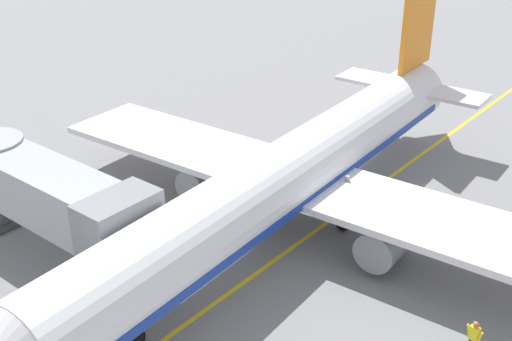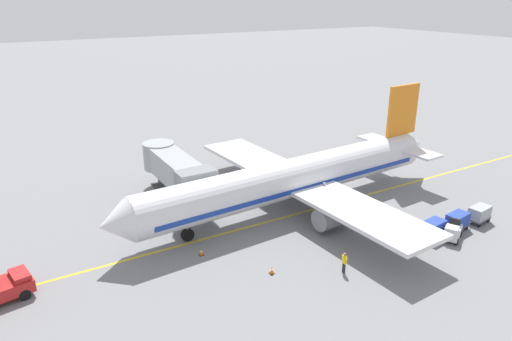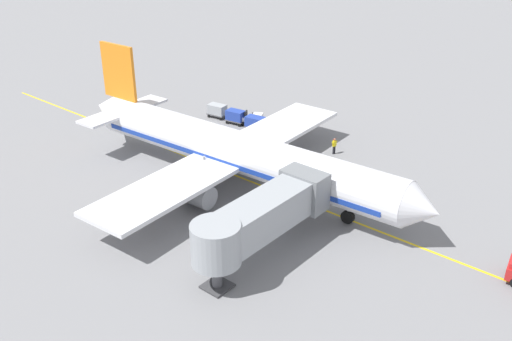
% 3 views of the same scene
% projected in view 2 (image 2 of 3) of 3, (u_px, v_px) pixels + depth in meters
% --- Properties ---
extents(ground_plane, '(400.00, 400.00, 0.00)m').
position_uv_depth(ground_plane, '(290.00, 216.00, 44.56)').
color(ground_plane, slate).
extents(gate_lead_in_line, '(0.24, 80.00, 0.01)m').
position_uv_depth(gate_lead_in_line, '(290.00, 216.00, 44.56)').
color(gate_lead_in_line, gold).
rests_on(gate_lead_in_line, ground).
extents(parked_airliner, '(30.25, 37.33, 10.63)m').
position_uv_depth(parked_airliner, '(295.00, 178.00, 44.94)').
color(parked_airliner, silver).
rests_on(parked_airliner, ground).
extents(jet_bridge, '(12.52, 3.50, 4.98)m').
position_uv_depth(jet_bridge, '(175.00, 169.00, 46.53)').
color(jet_bridge, '#93999E').
rests_on(jet_bridge, ground).
extents(baggage_tug_lead, '(2.23, 2.77, 1.62)m').
position_uv_depth(baggage_tug_lead, '(452.00, 232.00, 40.04)').
color(baggage_tug_lead, silver).
rests_on(baggage_tug_lead, ground).
extents(baggage_cart_front, '(1.59, 2.97, 1.58)m').
position_uv_depth(baggage_cart_front, '(433.00, 228.00, 40.20)').
color(baggage_cart_front, '#4C4C51').
rests_on(baggage_cart_front, ground).
extents(baggage_cart_second_in_train, '(1.59, 2.97, 1.58)m').
position_uv_depth(baggage_cart_second_in_train, '(457.00, 220.00, 41.54)').
color(baggage_cart_second_in_train, '#4C4C51').
rests_on(baggage_cart_second_in_train, ground).
extents(baggage_cart_third_in_train, '(1.59, 2.97, 1.58)m').
position_uv_depth(baggage_cart_third_in_train, '(480.00, 213.00, 42.89)').
color(baggage_cart_third_in_train, '#4C4C51').
rests_on(baggage_cart_third_in_train, ground).
extents(ground_crew_wing_walker, '(0.73, 0.31, 1.69)m').
position_uv_depth(ground_crew_wing_walker, '(344.00, 262.00, 35.12)').
color(ground_crew_wing_walker, '#232328').
rests_on(ground_crew_wing_walker, ground).
extents(safety_cone_nose_left, '(0.36, 0.36, 0.59)m').
position_uv_depth(safety_cone_nose_left, '(272.00, 270.00, 35.23)').
color(safety_cone_nose_left, black).
rests_on(safety_cone_nose_left, ground).
extents(safety_cone_nose_right, '(0.36, 0.36, 0.59)m').
position_uv_depth(safety_cone_nose_right, '(201.00, 252.00, 37.73)').
color(safety_cone_nose_right, black).
rests_on(safety_cone_nose_right, ground).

